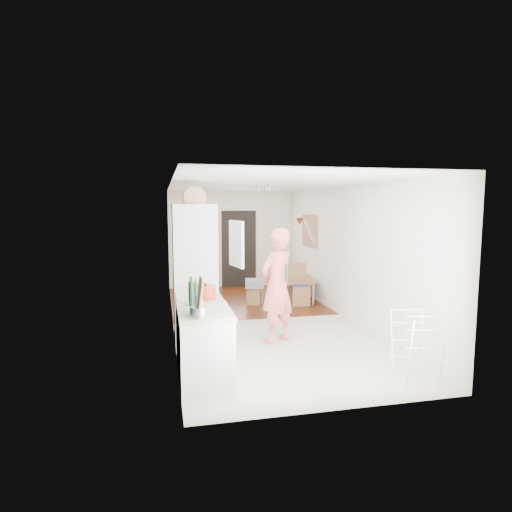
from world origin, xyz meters
name	(u,v)px	position (x,y,z in m)	size (l,w,h in m)	color
room_shell	(262,254)	(0.00, 0.00, 1.25)	(3.20, 7.00, 2.50)	silver
floor	(262,322)	(0.00, 0.00, 0.00)	(3.20, 7.00, 0.01)	silver
wood_floor_overlay	(243,300)	(0.00, 1.85, 0.01)	(3.20, 3.30, 0.01)	#4F210E
sage_wall_panel	(176,228)	(-1.59, -2.00, 1.85)	(0.02, 3.00, 1.30)	slate
tile_splashback	(179,291)	(-1.59, -2.55, 1.15)	(0.02, 1.90, 0.50)	black
doorway_recess	(239,249)	(0.20, 3.48, 1.00)	(0.90, 0.04, 2.00)	black
base_cabinet	(205,350)	(-1.30, -2.55, 0.43)	(0.60, 0.90, 0.86)	white
worktop	(204,312)	(-1.30, -2.55, 0.89)	(0.62, 0.92, 0.06)	silver
range_cooker	(199,331)	(-1.30, -1.80, 0.44)	(0.60, 0.60, 0.88)	white
cooker_top	(199,298)	(-1.30, -1.80, 0.90)	(0.60, 0.60, 0.04)	#BCBCBF
fridge_housing	(195,273)	(-1.27, -0.78, 1.07)	(0.66, 0.66, 2.15)	white
fridge_door	(236,244)	(-0.66, -1.08, 1.55)	(0.56, 0.04, 0.70)	white
fridge_interior	(214,243)	(-0.96, -0.78, 1.55)	(0.02, 0.52, 0.66)	white
pinboard	(310,231)	(1.58, 1.90, 1.55)	(0.03, 0.90, 0.70)	tan
pinboard_frame	(309,231)	(1.57, 1.90, 1.55)	(0.01, 0.94, 0.74)	#985B40
wall_sconce	(299,221)	(1.54, 2.55, 1.75)	(0.18, 0.18, 0.16)	maroon
person	(277,275)	(-0.04, -1.16, 1.06)	(0.77, 0.51, 2.11)	#F16663
dining_table	(296,290)	(1.20, 1.72, 0.21)	(1.22, 0.68, 0.43)	#985B40
dining_chair	(300,285)	(1.10, 1.14, 0.45)	(0.38, 0.38, 0.89)	#985B40
stool	(254,296)	(0.15, 1.41, 0.19)	(0.29, 0.29, 0.38)	#985B40
grey_drape	(254,283)	(0.16, 1.39, 0.46)	(0.38, 0.38, 0.17)	gray
drying_rack	(417,347)	(1.18, -3.05, 0.44)	(0.45, 0.41, 0.89)	white
bread_bin	(194,198)	(-1.27, -0.82, 2.24)	(0.36, 0.34, 0.19)	tan
red_casserole	(205,292)	(-1.23, -1.93, 1.00)	(0.29, 0.29, 0.17)	red
steel_pan	(199,311)	(-1.38, -2.83, 0.97)	(0.20, 0.20, 0.10)	#BCBCBF
held_bottle	(287,272)	(0.07, -1.34, 1.13)	(0.05, 0.05, 0.25)	#193D1E
bottle_a	(191,294)	(-1.43, -2.33, 1.07)	(0.07, 0.07, 0.29)	#193D1E
bottle_b	(196,294)	(-1.37, -2.27, 1.05)	(0.06, 0.06, 0.25)	#193D1E
bottle_c	(199,304)	(-1.37, -2.72, 1.03)	(0.09, 0.09, 0.21)	silver
pepper_mill_front	(192,292)	(-1.40, -2.02, 1.03)	(0.06, 0.06, 0.22)	tan
pepper_mill_back	(190,293)	(-1.42, -2.04, 1.02)	(0.05, 0.05, 0.20)	tan
chopping_boards	(200,296)	(-1.37, -2.80, 1.13)	(0.04, 0.31, 0.42)	tan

